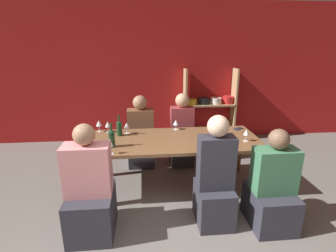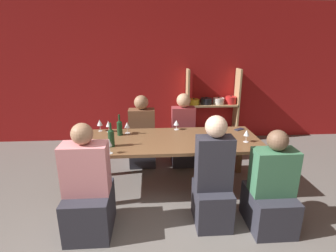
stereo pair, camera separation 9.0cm
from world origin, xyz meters
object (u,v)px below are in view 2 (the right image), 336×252
at_px(shelf_unit, 212,113).
at_px(wine_glass_red_b, 127,125).
at_px(dining_table, 169,145).
at_px(wine_glass_empty_c, 100,123).
at_px(wine_glass_white_a, 213,128).
at_px(person_far_b, 142,139).
at_px(person_far_a, 183,138).
at_px(wine_glass_red_a, 109,143).
at_px(wine_glass_empty_a, 247,133).
at_px(person_near_c, 271,194).
at_px(person_near_b, 88,194).
at_px(cell_phone, 239,129).
at_px(wine_glass_empty_b, 108,124).
at_px(wine_bottle_dark, 111,137).
at_px(wine_glass_white_b, 176,123).
at_px(person_near_a, 213,185).
at_px(wine_bottle_green, 120,127).

height_order(shelf_unit, wine_glass_red_b, shelf_unit).
xyz_separation_m(dining_table, wine_glass_empty_c, (-0.95, 0.40, 0.20)).
height_order(wine_glass_white_a, person_far_b, person_far_b).
xyz_separation_m(shelf_unit, person_far_a, (-0.72, -1.04, -0.13)).
xyz_separation_m(wine_glass_red_a, wine_glass_empty_a, (1.68, 0.25, -0.01)).
bearing_deg(person_near_c, dining_table, 140.26).
bearing_deg(person_near_b, wine_glass_red_b, 72.92).
distance_m(wine_glass_red_a, wine_glass_empty_c, 0.85).
distance_m(wine_glass_empty_c, cell_phone, 2.02).
distance_m(wine_glass_red_b, person_far_b, 0.72).
height_order(person_far_a, person_far_b, person_far_a).
bearing_deg(wine_glass_empty_a, person_far_b, 143.33).
height_order(wine_glass_empty_b, person_near_c, person_near_c).
distance_m(wine_glass_white_a, person_near_c, 1.12).
bearing_deg(wine_bottle_dark, wine_glass_red_b, 72.19).
bearing_deg(person_near_c, wine_bottle_dark, 159.34).
bearing_deg(wine_glass_empty_a, person_near_b, -161.23).
bearing_deg(cell_phone, wine_glass_white_a, -151.87).
bearing_deg(wine_glass_red_b, wine_glass_empty_b, 161.93).
height_order(wine_bottle_dark, wine_glass_white_b, wine_bottle_dark).
relative_size(wine_glass_red_a, person_near_b, 0.14).
distance_m(dining_table, wine_glass_white_a, 0.64).
bearing_deg(person_near_b, wine_glass_white_b, 49.10).
distance_m(wine_glass_white_a, wine_glass_white_b, 0.55).
height_order(wine_bottle_dark, person_near_b, person_near_b).
bearing_deg(wine_glass_empty_c, person_near_b, -86.88).
bearing_deg(wine_glass_empty_b, person_far_b, 46.33).
bearing_deg(person_near_a, wine_glass_empty_a, 46.89).
bearing_deg(person_far_b, wine_glass_empty_a, 143.33).
relative_size(wine_glass_empty_c, person_near_b, 0.14).
height_order(wine_glass_white_b, person_near_c, person_near_c).
bearing_deg(dining_table, person_far_b, 113.95).
bearing_deg(wine_glass_empty_a, wine_glass_empty_c, 163.68).
bearing_deg(person_near_a, wine_glass_white_a, 78.24).
distance_m(person_near_a, person_far_a, 1.55).
relative_size(wine_bottle_dark, wine_glass_red_b, 1.85).
relative_size(dining_table, wine_glass_white_b, 16.50).
relative_size(wine_glass_white_a, person_near_a, 0.14).
bearing_deg(wine_glass_white_b, person_far_b, 138.72).
distance_m(wine_bottle_dark, wine_glass_white_b, 1.04).
height_order(cell_phone, person_near_b, person_near_b).
relative_size(wine_glass_red_a, person_far_a, 0.15).
bearing_deg(wine_glass_empty_c, wine_glass_empty_b, -15.06).
bearing_deg(wine_glass_empty_c, wine_glass_red_b, -17.11).
bearing_deg(wine_bottle_green, wine_glass_empty_a, -12.93).
bearing_deg(wine_bottle_dark, dining_table, 15.77).
bearing_deg(wine_glass_empty_b, wine_glass_empty_c, 164.94).
height_order(shelf_unit, person_far_b, shelf_unit).
bearing_deg(wine_glass_white_b, wine_glass_red_a, -136.36).
xyz_separation_m(wine_glass_white_b, person_far_a, (0.15, 0.40, -0.38)).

